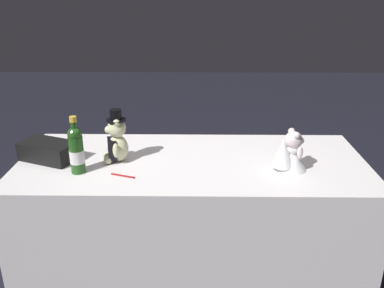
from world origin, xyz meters
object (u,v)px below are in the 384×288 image
at_px(gift_case_black, 49,151).
at_px(champagne_bottle, 76,149).
at_px(teddy_bear_bride, 289,153).
at_px(signing_pen, 122,176).
at_px(teddy_bear_groom, 116,141).

bearing_deg(gift_case_black, champagne_bottle, -38.14).
xyz_separation_m(teddy_bear_bride, champagne_bottle, (-1.12, -0.05, 0.04)).
xyz_separation_m(signing_pen, gift_case_black, (-0.45, 0.21, 0.05)).
distance_m(teddy_bear_bride, signing_pen, 0.89).
relative_size(teddy_bear_groom, teddy_bear_bride, 1.35).
distance_m(teddy_bear_groom, teddy_bear_bride, 0.95).
bearing_deg(signing_pen, teddy_bear_bride, 6.24).
xyz_separation_m(teddy_bear_groom, signing_pen, (0.06, -0.20, -0.12)).
bearing_deg(teddy_bear_bride, signing_pen, -173.76).
bearing_deg(teddy_bear_bride, gift_case_black, 174.96).
height_order(champagne_bottle, signing_pen, champagne_bottle).
bearing_deg(champagne_bottle, teddy_bear_groom, 39.73).
bearing_deg(signing_pen, gift_case_black, 154.60).
relative_size(champagne_bottle, gift_case_black, 0.89).
relative_size(teddy_bear_bride, gift_case_black, 0.64).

